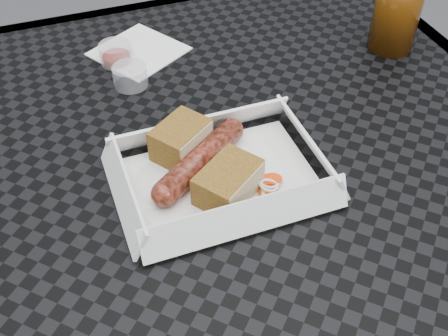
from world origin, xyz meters
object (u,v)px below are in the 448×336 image
Objects in this scene: patio_table at (241,176)px; drink_glass at (399,2)px; bratwurst at (200,160)px; food_tray at (221,179)px.

patio_table is 0.36m from drink_glass.
patio_table is 5.24× the size of drink_glass.
patio_table is 5.62× the size of bratwurst.
food_tray is 1.55× the size of bratwurst.
bratwurst is (-0.02, 0.02, 0.02)m from food_tray.
food_tray is at bearing -50.60° from bratwurst.
bratwurst is at bearing -148.01° from patio_table.
drink_glass is (0.35, 0.19, 0.07)m from food_tray.
bratwurst is at bearing -156.00° from drink_glass.
bratwurst reaches higher than patio_table.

